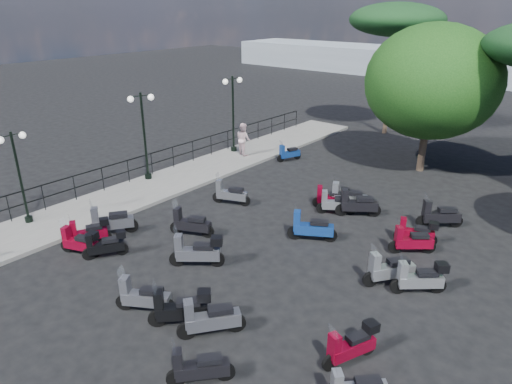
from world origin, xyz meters
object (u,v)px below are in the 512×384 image
Objects in this scene: scooter_11 at (331,197)px; scooter_26 at (351,346)px; scooter_22 at (416,232)px; scooter_29 at (439,216)px; scooter_2 at (80,242)px; scooter_15 at (197,252)px; scooter_7 at (143,297)px; lamp_post_0 at (19,172)px; scooter_28 at (411,241)px; broadleaf_tree at (432,82)px; lamp_post_1 at (144,131)px; scooter_4 at (230,194)px; scooter_10 at (335,204)px; scooter_5 at (289,153)px; scooter_17 at (347,198)px; scooter_27 at (420,278)px; scooter_14 at (210,319)px; scooter_1 at (89,232)px; scooter_23 at (357,205)px; scooter_13 at (181,309)px; scooter_8 at (105,245)px; pedestrian_far at (243,139)px; scooter_16 at (311,228)px; pine_2 at (397,20)px; lamp_post_2 at (233,109)px; scooter_9 at (191,224)px; scooter_3 at (111,222)px; scooter_20 at (199,368)px; scooter_21 at (389,270)px.

scooter_26 is at bearing -179.22° from scooter_11.
scooter_22 is (3.95, -0.77, -0.01)m from scooter_11.
scooter_2 is at bearing 98.17° from scooter_29.
scooter_15 is at bearing 139.03° from scooter_11.
lamp_post_0 is at bearing 55.04° from scooter_7.
broadleaf_tree is at bearing -20.58° from scooter_28.
lamp_post_0 is 0.87× the size of lamp_post_1.
scooter_15 is at bearing -171.56° from scooter_4.
scooter_15 reaches higher than scooter_10.
scooter_17 reaches higher than scooter_5.
scooter_27 is (1.25, -2.89, 0.05)m from scooter_22.
scooter_11 reaches higher than scooter_22.
scooter_11 is at bearing 12.05° from scooter_10.
scooter_14 is 1.10× the size of scooter_27.
scooter_1 is at bearing 26.92° from scooter_26.
scooter_23 is 5.36m from scooter_27.
scooter_28 is (3.18, 7.59, -0.07)m from scooter_13.
scooter_28 reaches higher than scooter_8.
broadleaf_tree is at bearing -45.02° from scooter_13.
scooter_28 is (5.01, 5.26, -0.09)m from scooter_15.
scooter_1 is (2.36, -11.01, -0.58)m from pedestrian_far.
scooter_5 is 0.89× the size of scooter_16.
scooter_16 is 0.22× the size of broadleaf_tree.
scooter_5 is (-0.02, 12.08, -0.04)m from scooter_1.
scooter_5 is (2.33, 1.07, -0.62)m from pedestrian_far.
scooter_16 is at bearing -74.11° from pine_2.
lamp_post_1 is 6.58m from scooter_1.
lamp_post_2 is (-0.07, 11.86, 0.36)m from lamp_post_0.
scooter_10 is at bearing -52.31° from scooter_2.
scooter_17 is at bearing -77.85° from scooter_4.
lamp_post_1 is at bearing 40.97° from scooter_9.
scooter_28 is (3.63, -1.10, 0.01)m from scooter_10.
scooter_2 is 10.50m from scooter_17.
lamp_post_1 reaches higher than lamp_post_0.
scooter_5 is 1.00× the size of scooter_29.
scooter_13 is (5.45, -0.29, 0.05)m from scooter_2.
scooter_3 is at bearing 91.81° from scooter_29.
broadleaf_tree reaches higher than scooter_14.
lamp_post_0 reaches higher than scooter_10.
lamp_post_0 is at bearing 99.99° from scooter_10.
scooter_11 is (2.68, 5.48, -0.01)m from scooter_9.
broadleaf_tree is (-1.62, 17.18, 4.06)m from scooter_20.
pedestrian_far reaches higher than scooter_5.
scooter_11 is at bearing -7.84° from lamp_post_2.
pedestrian_far is 1.24× the size of scooter_5.
scooter_13 is 6.17m from scooter_16.
broadleaf_tree reaches higher than scooter_28.
scooter_21 is (2.52, 5.15, -0.00)m from scooter_14.
scooter_10 is 8.38m from scooter_26.
scooter_17 reaches higher than scooter_26.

